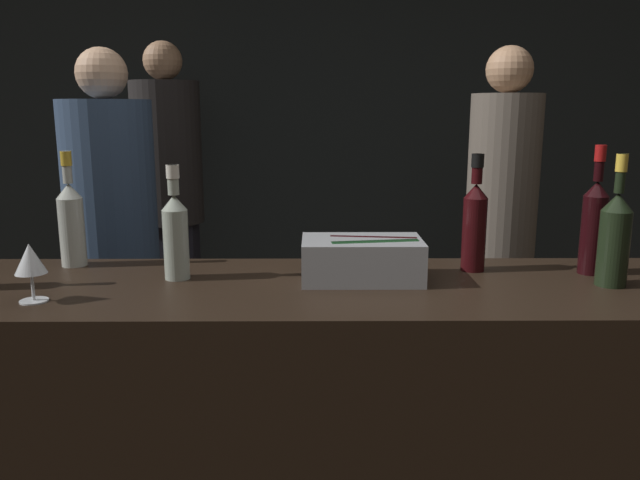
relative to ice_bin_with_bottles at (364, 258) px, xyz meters
The scene contains 12 objects.
wall_back_chalkboard 2.32m from the ice_bin_with_bottles, 93.14° to the left, with size 6.40×0.06×2.80m.
bar_counter 0.59m from the ice_bin_with_bottles, 159.25° to the right, with size 2.46×0.61×1.01m.
ice_bin_with_bottles is the anchor object (origin of this frame).
wine_glass 0.88m from the ice_bin_with_bottles, 166.80° to the right, with size 0.08×0.08×0.15m.
red_wine_bottle_tall 0.69m from the ice_bin_with_bottles, ahead, with size 0.07×0.07×0.38m.
white_wine_bottle 0.54m from the ice_bin_with_bottles, behind, with size 0.07×0.07×0.33m.
red_wine_bottle_black_foil 0.36m from the ice_bin_with_bottles, 17.51° to the left, with size 0.07×0.07×0.35m.
champagne_bottle 0.68m from the ice_bin_with_bottles, ahead, with size 0.08×0.08×0.36m.
rose_wine_bottle 0.91m from the ice_bin_with_bottles, 168.94° to the left, with size 0.08×0.08×0.35m.
person_in_hoodie 1.38m from the ice_bin_with_bottles, 57.80° to the left, with size 0.33×0.33×1.77m.
person_blond_tee 2.02m from the ice_bin_with_bottles, 118.46° to the left, with size 0.38×0.38×1.85m.
person_grey_polo 1.38m from the ice_bin_with_bottles, 137.65° to the left, with size 0.39×0.39×1.74m.
Camera 1 is at (-0.01, -1.36, 1.49)m, focal length 35.00 mm.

